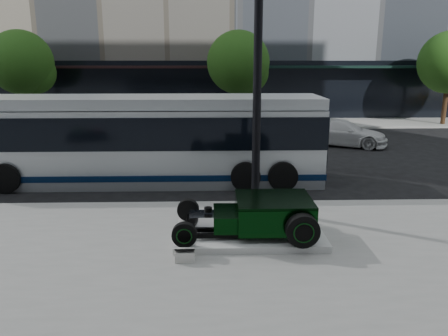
{
  "coord_description": "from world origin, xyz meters",
  "views": [
    {
      "loc": [
        -0.66,
        -14.08,
        4.17
      ],
      "look_at": [
        -0.31,
        -2.33,
        1.2
      ],
      "focal_mm": 35.0,
      "sensor_mm": 36.0,
      "label": 1
    }
  ],
  "objects_px": {
    "transit_bus": "(144,139)",
    "hot_rod": "(264,214)",
    "white_sedan": "(341,133)",
    "lamppost": "(257,85)"
  },
  "relations": [
    {
      "from": "transit_bus",
      "to": "hot_rod",
      "type": "bearing_deg",
      "value": -56.91
    },
    {
      "from": "hot_rod",
      "to": "white_sedan",
      "type": "bearing_deg",
      "value": 65.95
    },
    {
      "from": "transit_bus",
      "to": "lamppost",
      "type": "bearing_deg",
      "value": -44.01
    },
    {
      "from": "lamppost",
      "to": "white_sedan",
      "type": "xyz_separation_m",
      "value": [
        5.15,
        9.53,
        -2.87
      ]
    },
    {
      "from": "hot_rod",
      "to": "lamppost",
      "type": "bearing_deg",
      "value": 90.11
    },
    {
      "from": "hot_rod",
      "to": "lamppost",
      "type": "height_order",
      "value": "lamppost"
    },
    {
      "from": "lamppost",
      "to": "hot_rod",
      "type": "bearing_deg",
      "value": -89.89
    },
    {
      "from": "lamppost",
      "to": "white_sedan",
      "type": "relative_size",
      "value": 1.68
    },
    {
      "from": "lamppost",
      "to": "transit_bus",
      "type": "relative_size",
      "value": 0.6
    },
    {
      "from": "hot_rod",
      "to": "white_sedan",
      "type": "height_order",
      "value": "white_sedan"
    }
  ]
}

